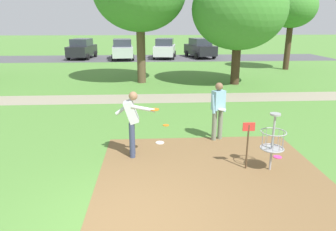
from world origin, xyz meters
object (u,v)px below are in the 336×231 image
parked_car_center_right (165,48)px  player_throwing (218,108)px  parked_car_center_left (122,49)px  parked_car_rightmost (200,48)px  frisbee_by_tee (166,125)px  disc_golf_basket (270,140)px  player_foreground_watching (132,120)px  frisbee_near_basket (160,143)px  frisbee_mid_grass (278,157)px  tree_mid_left (292,7)px  tree_near_right (239,9)px  parked_car_leftmost (82,49)px

parked_car_center_right → player_throwing: bearing=-88.8°
parked_car_center_left → parked_car_rightmost: bearing=7.2°
frisbee_by_tee → parked_car_rightmost: (4.42, 20.45, 0.91)m
disc_golf_basket → parked_car_center_left: 23.48m
player_foreground_watching → player_throwing: size_ratio=1.00×
frisbee_near_basket → frisbee_mid_grass: size_ratio=1.16×
tree_mid_left → parked_car_center_right: size_ratio=1.32×
frisbee_by_tee → frisbee_mid_grass: same height
player_throwing → frisbee_near_basket: bearing=-173.6°
disc_golf_basket → frisbee_mid_grass: bearing=51.4°
player_throwing → frisbee_mid_grass: 2.11m
disc_golf_basket → player_foreground_watching: bearing=162.8°
disc_golf_basket → parked_car_rightmost: 23.94m
tree_near_right → parked_car_leftmost: 17.65m
player_foreground_watching → parked_car_rightmost: size_ratio=0.38×
player_foreground_watching → parked_car_center_right: 22.76m
player_throwing → tree_near_right: size_ratio=0.28×
parked_car_leftmost → parked_car_rightmost: 11.29m
tree_mid_left → parked_car_leftmost: 18.55m
disc_golf_basket → parked_car_center_right: bearing=93.0°
frisbee_mid_grass → player_foreground_watching: bearing=174.9°
disc_golf_basket → tree_mid_left: 17.65m
frisbee_mid_grass → tree_mid_left: size_ratio=0.04×
parked_car_leftmost → player_foreground_watching: bearing=-75.5°
parked_car_leftmost → frisbee_by_tee: bearing=-71.4°
disc_golf_basket → player_foreground_watching: player_foreground_watching is taller
player_foreground_watching → frisbee_by_tee: (0.98, 2.40, -0.98)m
parked_car_leftmost → parked_car_rightmost: size_ratio=0.97×
player_throwing → parked_car_center_right: size_ratio=0.39×
player_throwing → frisbee_by_tee: bearing=136.4°
frisbee_near_basket → player_foreground_watching: bearing=-130.8°
disc_golf_basket → parked_car_leftmost: size_ratio=0.32×
player_throwing → frisbee_near_basket: player_throwing is taller
disc_golf_basket → parked_car_rightmost: parked_car_rightmost is taller
frisbee_mid_grass → parked_car_rightmost: parked_car_rightmost is taller
frisbee_by_tee → tree_mid_left: 16.12m
tree_near_right → parked_car_rightmost: size_ratio=1.35×
parked_car_center_right → parked_car_rightmost: bearing=3.0°
parked_car_center_right → tree_mid_left: bearing=-43.2°
tree_mid_left → tree_near_right: bearing=-134.7°
player_foreground_watching → tree_mid_left: bearing=54.6°
parked_car_center_right → disc_golf_basket: bearing=-87.0°
parked_car_center_left → frisbee_mid_grass: bearing=-75.5°
tree_near_right → parked_car_rightmost: tree_near_right is taller
player_throwing → frisbee_mid_grass: size_ratio=8.09×
parked_car_leftmost → player_throwing: bearing=-69.1°
frisbee_near_basket → parked_car_leftmost: bearing=106.8°
player_foreground_watching → frisbee_near_basket: (0.72, 0.84, -0.98)m
disc_golf_basket → frisbee_mid_grass: size_ratio=6.58×
frisbee_by_tee → frisbee_mid_grass: bearing=-44.9°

